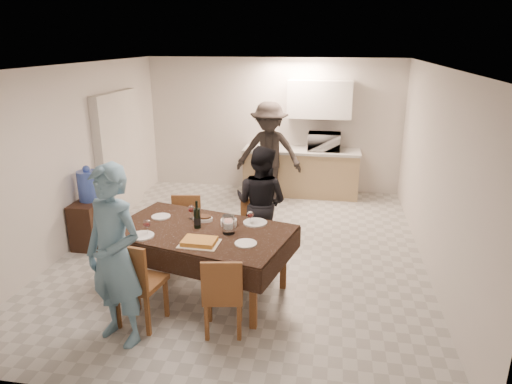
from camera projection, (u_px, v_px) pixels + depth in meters
The scene contains 33 objects.
floor at pixel (245, 250), 6.65m from camera, with size 5.00×6.00×0.02m, color #B6B6B1.
ceiling at pixel (243, 66), 5.82m from camera, with size 5.00×6.00×0.02m, color white.
wall_back at pixel (273, 125), 9.04m from camera, with size 5.00×0.02×2.60m, color beige.
wall_front at pixel (167, 266), 3.43m from camera, with size 5.00×0.02×2.60m, color beige.
wall_left at pixel (76, 157), 6.64m from camera, with size 0.02×6.00×2.60m, color beige.
wall_right at pixel (435, 173), 5.84m from camera, with size 0.02×6.00×2.60m, color beige.
stub_partition at pixel (119, 154), 7.82m from camera, with size 0.15×1.40×2.10m, color beige.
kitchen_base_cabinet at pixel (301, 173), 8.92m from camera, with size 2.20×0.60×0.86m, color tan.
kitchen_worktop at pixel (301, 151), 8.78m from camera, with size 2.24×0.64×0.05m, color #B7B8B2.
upper_cabinet at pixel (320, 99), 8.55m from camera, with size 1.20×0.34×0.70m, color white.
dining_table at pixel (201, 232), 5.35m from camera, with size 2.29×1.66×0.80m.
chair_near_left at pixel (136, 276), 4.69m from camera, with size 0.52×0.53×0.54m.
chair_near_right at pixel (221, 289), 4.57m from camera, with size 0.47×0.47×0.48m.
chair_far_left at pixel (183, 226), 6.12m from camera, with size 0.46×0.46×0.48m.
chair_far_right at pixel (249, 231), 5.98m from camera, with size 0.47×0.47×0.48m.
console at pixel (93, 222), 6.78m from camera, with size 0.37×0.74×0.68m, color black.
water_jug at pixel (88, 186), 6.60m from camera, with size 0.29×0.29×0.44m, color #4060C3.
wine_bottle at pixel (197, 214), 5.34m from camera, with size 0.08×0.08×0.33m, color black, non-canonical shape.
water_pitcher at pixel (228, 225), 5.20m from camera, with size 0.14×0.14×0.22m, color white.
savoury_tart at pixel (199, 242), 4.96m from camera, with size 0.42×0.32×0.05m, color gold.
salad_bowl at pixel (229, 222), 5.45m from camera, with size 0.19×0.19×0.08m, color white.
mushroom_dish at pixel (203, 219), 5.60m from camera, with size 0.22×0.22×0.04m, color white.
wine_glass_a at pixel (147, 227), 5.17m from camera, with size 0.08×0.08×0.19m, color white, non-canonical shape.
wine_glass_b at pixel (250, 218), 5.46m from camera, with size 0.08×0.08×0.18m, color white, non-canonical shape.
wine_glass_c at pixel (191, 212), 5.62m from camera, with size 0.08×0.08×0.19m, color white, non-canonical shape.
plate_near_left at pixel (142, 236), 5.15m from camera, with size 0.28×0.28×0.02m, color white.
plate_near_right at pixel (246, 243), 4.96m from camera, with size 0.24×0.24×0.01m, color white.
plate_far_left at pixel (161, 217), 5.72m from camera, with size 0.24×0.24×0.01m, color white.
plate_far_right at pixel (255, 223), 5.52m from camera, with size 0.29×0.29×0.02m, color white.
microwave at pixel (324, 142), 8.65m from camera, with size 0.61×0.41×0.34m, color white.
person_near at pixel (114, 257), 4.41m from camera, with size 0.67×0.44×1.85m, color #5A839C.
person_far at pixel (261, 203), 6.24m from camera, with size 0.77×0.60×1.59m, color black.
person_kitchen at pixel (269, 152), 8.43m from camera, with size 1.20×0.69×1.86m, color black.
Camera 1 is at (1.18, -5.92, 2.92)m, focal length 32.00 mm.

